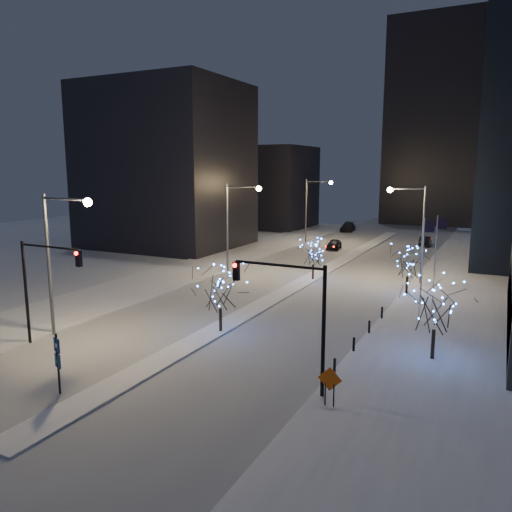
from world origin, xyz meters
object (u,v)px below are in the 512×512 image
Objects in this scene: street_lamp_w_near at (58,246)px; car_far at (348,227)px; holiday_tree_median_far at (313,253)px; street_lamp_w_mid at (235,215)px; traffic_signal_west at (41,277)px; construction_sign at (330,383)px; traffic_signal_east at (295,306)px; street_lamp_east at (414,221)px; holiday_tree_plaza_near at (435,307)px; holiday_tree_plaza_far at (408,262)px; car_mid at (425,241)px; holiday_tree_median_near at (220,288)px; wayfinding_sign at (58,357)px; car_near at (334,244)px; street_lamp_w_far at (312,202)px.

street_lamp_w_near reaches higher than car_far.
holiday_tree_median_far is (8.62, -42.48, 2.09)m from car_far.
street_lamp_w_mid is 1.43× the size of traffic_signal_west.
street_lamp_w_mid is 4.93× the size of construction_sign.
traffic_signal_east is 70.54m from car_far.
street_lamp_east is 1.43× the size of traffic_signal_east.
holiday_tree_plaza_near is 1.11× the size of holiday_tree_plaza_far.
traffic_signal_west is 59.61m from car_mid.
holiday_tree_median_near is 13.23m from construction_sign.
traffic_signal_west is at bearing 162.81° from wayfinding_sign.
street_lamp_east is (19.02, 28.00, -0.05)m from street_lamp_w_near.
holiday_tree_median_near reaches higher than car_near.
holiday_tree_plaza_near is (23.82, -18.08, -3.05)m from street_lamp_w_mid.
holiday_tree_plaza_far is (19.44, 22.93, -3.39)m from street_lamp_w_near.
holiday_tree_plaza_far is at bearing -85.29° from street_lamp_east.
street_lamp_w_far is 1.43× the size of traffic_signal_west.
street_lamp_east is 2.31× the size of car_near.
wayfinding_sign is at bearing -83.02° from street_lamp_w_far.
holiday_tree_plaza_far is at bearing 49.72° from street_lamp_w_near.
traffic_signal_west is 8.42m from wayfinding_sign.
car_near is 0.77× the size of car_far.
traffic_signal_west is at bearing 178.35° from construction_sign.
street_lamp_w_near is 2.25× the size of car_mid.
traffic_signal_east is at bearing -71.92° from holiday_tree_median_far.
street_lamp_w_near reaches higher than traffic_signal_east.
car_mid is at bearing 100.08° from wayfinding_sign.
street_lamp_w_near is 1.43× the size of traffic_signal_east.
traffic_signal_west is 1.38× the size of holiday_tree_plaza_near.
car_near is 14.94m from car_mid.
holiday_tree_median_far is at bearing 104.33° from wayfinding_sign.
street_lamp_w_mid reaches higher than car_near.
street_lamp_w_far is at bearing 118.94° from holiday_tree_plaza_near.
car_mid is 31.31m from holiday_tree_median_far.
street_lamp_w_near and street_lamp_w_far have the same top height.
traffic_signal_west is at bearing -176.71° from traffic_signal_east.
car_mid is 0.79× the size of car_far.
holiday_tree_median_near is (8.62, -61.68, 2.50)m from car_far.
car_far is 71.88m from construction_sign.
holiday_tree_plaza_near is (23.32, 8.93, -1.31)m from traffic_signal_west.
construction_sign is at bearing -88.41° from holiday_tree_plaza_far.
holiday_tree_plaza_far reaches higher than car_mid.
construction_sign is at bearing -35.27° from holiday_tree_median_near.
street_lamp_w_far is at bearing 125.68° from holiday_tree_plaza_far.
car_mid is (-1.38, 56.28, -4.03)m from traffic_signal_east.
holiday_tree_plaza_near reaches higher than wayfinding_sign.
street_lamp_w_near and street_lamp_east have the same top height.
street_lamp_w_near is 1.77× the size of car_far.
street_lamp_east is at bearing 66.79° from holiday_tree_median_near.
street_lamp_east is 1.43× the size of traffic_signal_west.
holiday_tree_median_near reaches higher than construction_sign.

